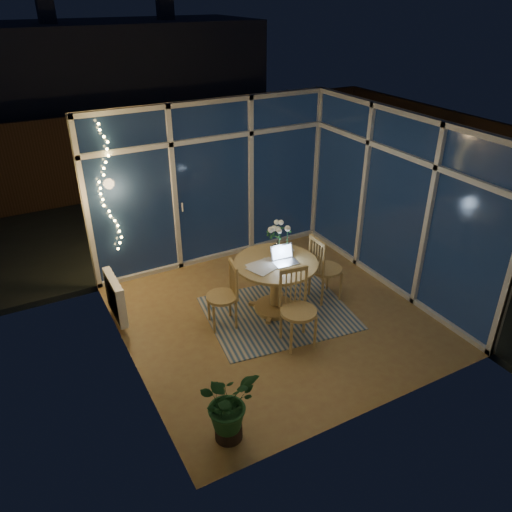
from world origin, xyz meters
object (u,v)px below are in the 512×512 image
Objects in this scene: laptop at (286,255)px; flower_vase at (277,247)px; potted_plant at (228,409)px; dining_table at (275,286)px; chair_left at (222,295)px; chair_front at (299,310)px; chair_right at (326,267)px.

flower_vase is (0.04, 0.28, -0.01)m from laptop.
laptop is at bearing 44.84° from potted_plant.
dining_table is 1.21× the size of chair_left.
chair_front is (-0.13, -0.79, 0.13)m from dining_table.
chair_front is 3.17× the size of laptop.
dining_table is 0.81m from chair_right.
chair_right reaches higher than potted_plant.
flower_vase is at bearing 48.72° from potted_plant.
chair_left is 0.91× the size of chair_front.
dining_table is at bearing 48.06° from potted_plant.
chair_front is (0.67, -0.82, 0.05)m from chair_left.
chair_left is at bearing 137.59° from chair_front.
laptop is (0.23, 0.70, 0.38)m from chair_front.
chair_front is at bearing -104.22° from laptop.
potted_plant is (-1.69, -1.93, -0.50)m from flower_vase.
chair_right is at bearing -5.35° from dining_table.
laptop is 2.39m from potted_plant.
potted_plant is (-1.56, -1.73, -0.01)m from dining_table.
laptop reaches higher than flower_vase.
chair_left is 1.03m from flower_vase.
chair_left is 1.92m from potted_plant.
laptop is (0.90, -0.12, 0.42)m from chair_left.
laptop is at bearing -97.60° from flower_vase.
potted_plant is at bearing -13.02° from chair_left.
potted_plant is (-0.76, -1.76, -0.09)m from chair_left.
chair_front reaches higher than potted_plant.
flower_vase is (0.27, 0.98, 0.36)m from chair_front.
chair_left is (-0.80, 0.03, 0.08)m from dining_table.
potted_plant is (-1.66, -1.65, -0.51)m from laptop.
flower_vase is (-0.66, 0.27, 0.37)m from chair_right.
chair_right is 0.99× the size of chair_front.
dining_table is at bearing -124.87° from flower_vase.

